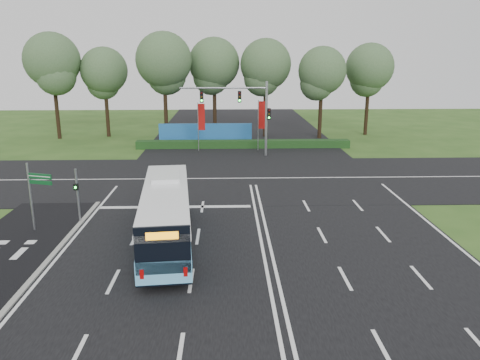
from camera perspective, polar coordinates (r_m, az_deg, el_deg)
name	(u,v)px	position (r m, az deg, el deg)	size (l,w,h in m)	color
ground	(260,236)	(25.02, 2.47, -6.89)	(120.00, 120.00, 0.00)	#2C501A
road_main	(260,236)	(25.01, 2.47, -6.85)	(20.00, 120.00, 0.04)	black
road_cross	(249,178)	(36.41, 1.12, 0.20)	(120.00, 14.00, 0.05)	black
kerb_strip	(47,262)	(23.70, -22.46, -9.22)	(0.25, 18.00, 0.12)	gray
city_bus	(166,214)	(23.88, -8.99, -4.15)	(3.33, 11.01, 3.11)	#6AC2F7
pedestrian_signal	(77,194)	(27.96, -19.21, -1.60)	(0.27, 0.41, 3.18)	gray
street_sign	(35,189)	(27.22, -23.72, -1.01)	(1.43, 0.51, 3.81)	gray
banner_flag_left	(201,120)	(46.41, -4.83, 7.29)	(0.72, 0.10, 4.85)	gray
banner_flag_mid	(261,118)	(46.59, 2.56, 7.52)	(0.75, 0.11, 5.06)	gray
traffic_light_gantry	(247,107)	(43.95, 0.88, 8.91)	(8.41, 0.28, 7.00)	gray
hedge	(243,144)	(48.51, 0.40, 4.39)	(22.00, 1.20, 0.80)	#153513
blue_hoarding	(206,134)	(50.87, -4.23, 5.65)	(10.00, 0.30, 2.20)	#1E5EA4
eucalyptus_row	(206,65)	(54.53, -4.13, 13.84)	(41.92, 8.93, 11.87)	black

